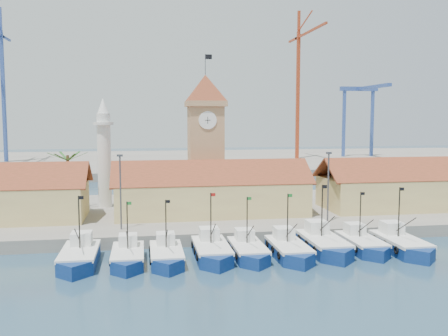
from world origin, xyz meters
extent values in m
plane|color=navy|center=(0.00, 0.00, 0.00)|extent=(400.00, 400.00, 0.00)
cube|color=gray|center=(0.00, 24.00, 0.75)|extent=(140.00, 32.00, 1.50)
cube|color=gray|center=(0.00, 110.00, 1.00)|extent=(240.00, 80.00, 2.00)
cube|color=navy|center=(-15.80, 3.00, 0.50)|extent=(3.49, 7.90, 1.79)
cube|color=navy|center=(-15.80, -0.94, 0.50)|extent=(3.49, 3.49, 1.79)
cube|color=silver|center=(-15.80, 3.00, 1.40)|extent=(3.56, 8.11, 0.35)
cube|color=silver|center=(-15.80, 4.98, 2.19)|extent=(2.09, 2.19, 1.40)
cylinder|color=black|center=(-15.80, 3.50, 4.19)|extent=(0.14, 0.14, 5.58)
cube|color=black|center=(-15.55, 3.50, 6.78)|extent=(0.50, 0.02, 0.35)
cube|color=navy|center=(-10.98, 2.60, 0.45)|extent=(3.16, 7.16, 1.63)
cube|color=navy|center=(-10.98, -0.98, 0.45)|extent=(3.16, 3.16, 1.63)
cube|color=silver|center=(-10.98, 2.60, 1.26)|extent=(3.23, 7.35, 0.32)
cube|color=silver|center=(-10.98, 4.39, 1.99)|extent=(1.90, 1.99, 1.26)
cylinder|color=black|center=(-10.98, 3.05, 3.79)|extent=(0.13, 0.13, 5.06)
cube|color=#197226|center=(-10.75, 3.05, 6.14)|extent=(0.45, 0.02, 0.32)
cube|color=navy|center=(-7.06, 2.42, 0.46)|extent=(3.22, 7.28, 1.65)
cube|color=navy|center=(-7.06, -1.22, 0.46)|extent=(3.22, 3.22, 1.65)
cube|color=silver|center=(-7.06, 2.42, 1.29)|extent=(3.28, 7.48, 0.32)
cube|color=silver|center=(-7.06, 4.24, 2.02)|extent=(1.93, 2.02, 1.29)
cylinder|color=black|center=(-7.06, 2.88, 3.86)|extent=(0.13, 0.13, 5.15)
cube|color=black|center=(-6.83, 2.88, 6.25)|extent=(0.46, 0.02, 0.32)
cube|color=navy|center=(-2.27, 3.10, 0.50)|extent=(3.47, 7.84, 1.78)
cube|color=navy|center=(-2.27, -0.82, 0.50)|extent=(3.47, 3.47, 1.78)
cube|color=silver|center=(-2.27, 3.10, 1.39)|extent=(3.54, 8.06, 0.35)
cube|color=silver|center=(-2.27, 5.06, 2.18)|extent=(2.08, 2.18, 1.39)
cylinder|color=black|center=(-2.27, 3.59, 4.16)|extent=(0.14, 0.14, 5.55)
cube|color=#A5140F|center=(-2.02, 3.59, 6.74)|extent=(0.50, 0.02, 0.35)
cube|color=navy|center=(1.61, 2.85, 0.46)|extent=(3.23, 7.30, 1.66)
cube|color=navy|center=(1.61, -0.80, 0.46)|extent=(3.23, 3.23, 1.66)
cube|color=silver|center=(1.61, 2.85, 1.29)|extent=(3.29, 7.50, 0.32)
cube|color=silver|center=(1.61, 4.68, 2.03)|extent=(1.94, 2.03, 1.29)
cylinder|color=black|center=(1.61, 3.31, 3.87)|extent=(0.13, 0.13, 5.16)
cube|color=#197226|center=(1.84, 3.31, 6.27)|extent=(0.46, 0.02, 0.32)
cube|color=navy|center=(5.95, 2.35, 0.48)|extent=(3.38, 7.64, 1.74)
cube|color=navy|center=(5.95, -1.47, 0.48)|extent=(3.37, 3.37, 1.74)
cube|color=silver|center=(5.95, 2.35, 1.35)|extent=(3.44, 7.85, 0.34)
cube|color=silver|center=(5.95, 4.26, 2.12)|extent=(2.03, 2.12, 1.35)
cylinder|color=black|center=(5.95, 2.83, 4.05)|extent=(0.14, 0.14, 5.40)
cube|color=#197226|center=(6.19, 2.83, 6.56)|extent=(0.48, 0.02, 0.34)
cube|color=navy|center=(10.31, 3.64, 0.53)|extent=(3.72, 8.42, 1.91)
cube|color=navy|center=(10.31, -0.57, 0.53)|extent=(3.72, 3.72, 1.91)
cube|color=silver|center=(10.31, 3.64, 1.49)|extent=(3.79, 8.65, 0.37)
cube|color=silver|center=(10.31, 5.75, 2.34)|extent=(2.23, 2.34, 1.49)
cylinder|color=black|center=(10.31, 4.17, 4.46)|extent=(0.15, 0.15, 5.95)
cube|color=black|center=(10.57, 4.17, 7.23)|extent=(0.53, 0.02, 0.37)
cube|color=navy|center=(14.74, 3.49, 0.47)|extent=(3.28, 7.43, 1.69)
cube|color=navy|center=(14.74, -0.22, 0.47)|extent=(3.28, 3.28, 1.69)
cube|color=silver|center=(14.74, 3.49, 1.31)|extent=(3.35, 7.63, 0.33)
cube|color=silver|center=(14.74, 5.35, 2.06)|extent=(1.97, 2.06, 1.31)
cylinder|color=black|center=(14.74, 3.96, 3.94)|extent=(0.13, 0.13, 5.25)
cube|color=black|center=(14.98, 3.96, 6.38)|extent=(0.47, 0.02, 0.33)
cube|color=navy|center=(18.83, 2.37, 0.51)|extent=(3.58, 8.09, 1.84)
cube|color=navy|center=(18.83, -1.68, 0.51)|extent=(3.57, 3.57, 1.84)
cube|color=silver|center=(18.83, 2.37, 1.43)|extent=(3.65, 8.32, 0.36)
cube|color=silver|center=(18.83, 4.39, 2.25)|extent=(2.15, 2.25, 1.43)
cylinder|color=black|center=(18.83, 2.88, 4.29)|extent=(0.14, 0.14, 5.72)
cube|color=black|center=(19.08, 2.88, 6.95)|extent=(0.51, 0.02, 0.36)
cube|color=#D8C476|center=(0.00, 20.00, 3.75)|extent=(26.00, 10.00, 4.50)
cube|color=#973C26|center=(0.00, 17.50, 7.50)|extent=(27.04, 5.13, 3.21)
cube|color=#973C26|center=(0.00, 22.50, 7.50)|extent=(27.04, 5.13, 3.21)
cube|color=#D8C476|center=(32.00, 20.00, 3.75)|extent=(30.00, 10.00, 4.50)
cube|color=#973C26|center=(32.00, 17.50, 7.50)|extent=(31.20, 5.13, 3.21)
cube|color=#973C26|center=(32.00, 22.50, 7.50)|extent=(31.20, 5.13, 3.21)
cube|color=tan|center=(0.00, 26.00, 9.00)|extent=(5.00, 5.00, 15.00)
cube|color=tan|center=(0.00, 26.00, 16.90)|extent=(5.80, 5.80, 0.80)
pyramid|color=#973C26|center=(0.00, 26.00, 19.20)|extent=(5.80, 5.80, 4.00)
cylinder|color=white|center=(0.00, 23.45, 14.50)|extent=(2.60, 0.15, 2.60)
cube|color=black|center=(0.00, 23.37, 14.50)|extent=(0.08, 0.02, 1.00)
cube|color=black|center=(0.00, 23.37, 14.50)|extent=(0.80, 0.02, 0.08)
cylinder|color=#3F3F44|center=(0.00, 26.00, 22.70)|extent=(0.10, 0.10, 3.00)
cube|color=black|center=(0.50, 26.00, 23.80)|extent=(1.00, 0.03, 0.70)
cylinder|color=silver|center=(-15.00, 28.00, 8.50)|extent=(2.00, 2.00, 14.00)
cylinder|color=silver|center=(-15.00, 28.00, 14.00)|extent=(3.00, 3.00, 0.40)
cone|color=silver|center=(-15.00, 28.00, 16.60)|extent=(1.80, 1.80, 2.40)
cylinder|color=brown|center=(-20.00, 26.00, 5.50)|extent=(0.44, 0.44, 8.00)
cube|color=#265E20|center=(-18.60, 26.00, 9.30)|extent=(2.80, 0.35, 1.18)
cube|color=#265E20|center=(-19.30, 27.21, 9.30)|extent=(1.71, 2.60, 1.18)
cube|color=#265E20|center=(-20.70, 27.21, 9.30)|extent=(1.71, 2.60, 1.18)
cube|color=#265E20|center=(-21.40, 26.00, 9.30)|extent=(2.80, 0.35, 1.18)
cube|color=#265E20|center=(-20.70, 24.79, 9.30)|extent=(1.71, 2.60, 1.18)
cube|color=#265E20|center=(-19.30, 24.79, 9.30)|extent=(1.71, 2.60, 1.18)
cylinder|color=#3F3F44|center=(-12.00, 12.00, 6.00)|extent=(0.20, 0.20, 9.00)
cube|color=#3F3F44|center=(-12.00, 12.00, 10.40)|extent=(0.70, 0.25, 0.25)
cylinder|color=#3F3F44|center=(14.00, 12.00, 6.00)|extent=(0.20, 0.20, 9.00)
cube|color=#3F3F44|center=(14.00, 12.00, 10.40)|extent=(0.70, 0.25, 0.25)
cube|color=#324F9B|center=(-49.44, 108.00, 20.85)|extent=(1.00, 1.00, 37.71)
cube|color=#324F9B|center=(-49.44, 113.00, 38.71)|extent=(0.60, 10.00, 0.60)
cube|color=#324F9B|center=(-49.44, 108.00, 43.21)|extent=(0.80, 0.80, 7.00)
cube|color=#A33619|center=(39.32, 105.00, 21.50)|extent=(1.00, 1.00, 38.99)
cube|color=#A33619|center=(39.32, 94.30, 39.99)|extent=(0.60, 26.74, 0.60)
cube|color=#A33619|center=(39.32, 110.00, 39.99)|extent=(0.60, 10.00, 0.60)
cube|color=#A33619|center=(39.32, 105.00, 44.49)|extent=(0.80, 0.80, 7.00)
cube|color=#324F9B|center=(57.00, 110.00, 13.00)|extent=(0.90, 0.90, 22.00)
cube|color=#324F9B|center=(67.00, 110.00, 13.00)|extent=(0.90, 0.90, 22.00)
cube|color=#324F9B|center=(62.00, 110.00, 24.50)|extent=(13.00, 1.40, 1.40)
cube|color=#324F9B|center=(62.00, 100.00, 24.50)|extent=(1.40, 22.00, 1.00)
camera|label=1|loc=(-9.28, -48.08, 14.80)|focal=40.00mm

